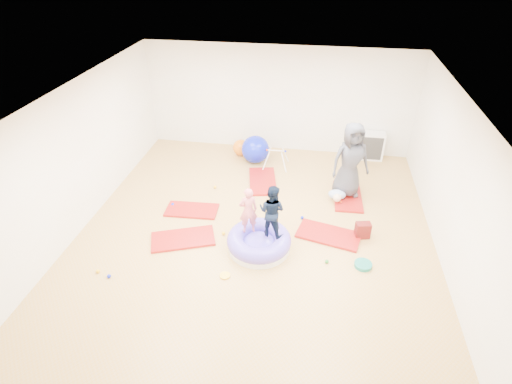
# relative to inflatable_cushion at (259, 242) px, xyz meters

# --- Properties ---
(room) EXTENTS (7.01, 8.01, 2.81)m
(room) POSITION_rel_inflatable_cushion_xyz_m (-0.15, 0.27, 1.25)
(room) COLOR #C19041
(room) RESTS_ON ground
(gym_mat_front_left) EXTENTS (1.36, 1.00, 0.05)m
(gym_mat_front_left) POSITION_rel_inflatable_cushion_xyz_m (-1.51, -0.00, -0.12)
(gym_mat_front_left) COLOR red
(gym_mat_front_left) RESTS_ON ground
(gym_mat_mid_left) EXTENTS (1.14, 0.61, 0.05)m
(gym_mat_mid_left) POSITION_rel_inflatable_cushion_xyz_m (-1.63, 0.96, -0.13)
(gym_mat_mid_left) COLOR red
(gym_mat_mid_left) RESTS_ON ground
(gym_mat_center_back) EXTENTS (0.85, 1.34, 0.05)m
(gym_mat_center_back) POSITION_rel_inflatable_cushion_xyz_m (-0.28, 2.39, -0.12)
(gym_mat_center_back) COLOR red
(gym_mat_center_back) RESTS_ON ground
(gym_mat_right) EXTENTS (1.34, 0.88, 0.05)m
(gym_mat_right) POSITION_rel_inflatable_cushion_xyz_m (1.32, 0.58, -0.12)
(gym_mat_right) COLOR red
(gym_mat_right) RESTS_ON ground
(gym_mat_rear_right) EXTENTS (0.65, 1.24, 0.05)m
(gym_mat_rear_right) POSITION_rel_inflatable_cushion_xyz_m (1.73, 2.04, -0.12)
(gym_mat_rear_right) COLOR red
(gym_mat_rear_right) RESTS_ON ground
(inflatable_cushion) EXTENTS (1.22, 1.22, 0.39)m
(inflatable_cushion) POSITION_rel_inflatable_cushion_xyz_m (0.00, 0.00, 0.00)
(inflatable_cushion) COLOR white
(inflatable_cushion) RESTS_ON ground
(child_pink) EXTENTS (0.41, 0.34, 0.96)m
(child_pink) POSITION_rel_inflatable_cushion_xyz_m (-0.22, 0.11, 0.68)
(child_pink) COLOR #E76E75
(child_pink) RESTS_ON inflatable_cushion
(child_navy) EXTENTS (0.61, 0.54, 1.06)m
(child_navy) POSITION_rel_inflatable_cushion_xyz_m (0.22, 0.09, 0.73)
(child_navy) COLOR black
(child_navy) RESTS_ON inflatable_cushion
(adult_caregiver) EXTENTS (0.98, 0.81, 1.73)m
(adult_caregiver) POSITION_rel_inflatable_cushion_xyz_m (1.69, 2.12, 0.77)
(adult_caregiver) COLOR #3D3F49
(adult_caregiver) RESTS_ON gym_mat_rear_right
(infant) EXTENTS (0.39, 0.39, 0.23)m
(infant) POSITION_rel_inflatable_cushion_xyz_m (1.48, 1.84, 0.02)
(infant) COLOR #A0BAE6
(infant) RESTS_ON gym_mat_rear_right
(ball_pit_balls) EXTENTS (4.83, 3.21, 0.07)m
(ball_pit_balls) POSITION_rel_inflatable_cushion_xyz_m (-0.37, 0.41, -0.11)
(ball_pit_balls) COLOR #0F1ED1
(ball_pit_balls) RESTS_ON ground
(exercise_ball_blue) EXTENTS (0.72, 0.72, 0.72)m
(exercise_ball_blue) POSITION_rel_inflatable_cushion_xyz_m (-0.62, 3.38, 0.21)
(exercise_ball_blue) COLOR #0F1ED1
(exercise_ball_blue) RESTS_ON ground
(exercise_ball_orange) EXTENTS (0.43, 0.43, 0.43)m
(exercise_ball_orange) POSITION_rel_inflatable_cushion_xyz_m (-1.07, 3.70, 0.07)
(exercise_ball_orange) COLOR orange
(exercise_ball_orange) RESTS_ON ground
(infant_play_gym) EXTENTS (0.63, 0.60, 0.48)m
(infant_play_gym) POSITION_rel_inflatable_cushion_xyz_m (-0.06, 3.19, 0.17)
(infant_play_gym) COLOR white
(infant_play_gym) RESTS_ON ground
(cube_shelf) EXTENTS (0.73, 0.36, 0.73)m
(cube_shelf) POSITION_rel_inflatable_cushion_xyz_m (2.32, 4.06, 0.22)
(cube_shelf) COLOR white
(cube_shelf) RESTS_ON ground
(balance_disc) EXTENTS (0.32, 0.32, 0.07)m
(balance_disc) POSITION_rel_inflatable_cushion_xyz_m (1.94, -0.20, -0.11)
(balance_disc) COLOR #17796B
(balance_disc) RESTS_ON ground
(backpack) EXTENTS (0.32, 0.23, 0.33)m
(backpack) POSITION_rel_inflatable_cushion_xyz_m (1.97, 0.66, 0.02)
(backpack) COLOR #9E0F0C
(backpack) RESTS_ON ground
(yellow_toy) EXTENTS (0.19, 0.19, 0.03)m
(yellow_toy) POSITION_rel_inflatable_cushion_xyz_m (-0.48, -0.84, -0.14)
(yellow_toy) COLOR yellow
(yellow_toy) RESTS_ON ground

